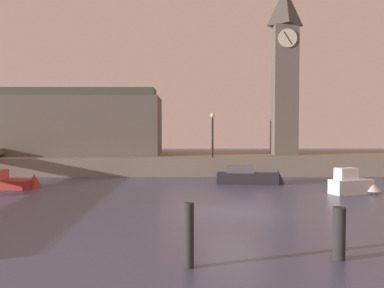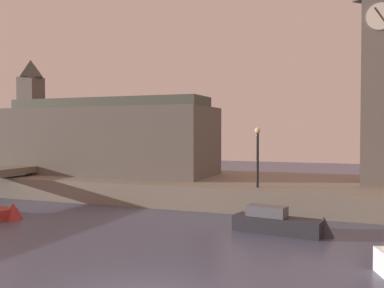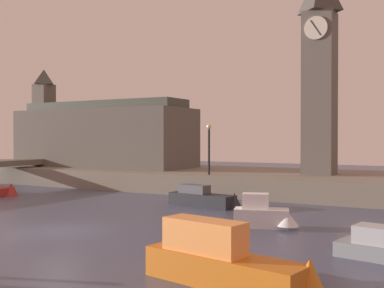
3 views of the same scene
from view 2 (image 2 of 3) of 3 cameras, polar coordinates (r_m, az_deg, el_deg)
far_embankment at (r=32.44m, az=10.20°, el=-5.85°), size 70.00×12.00×1.50m
clock_tower at (r=31.66m, az=22.89°, el=9.87°), size 2.43×2.47×15.56m
parliament_hall at (r=37.08m, az=-11.13°, el=0.89°), size 17.42×6.33×9.72m
streetlamp at (r=27.68m, az=8.40°, el=-0.75°), size 0.36×0.36×3.70m
boat_barge_dark at (r=22.37m, az=11.87°, el=-9.97°), size 5.05×1.90×1.43m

